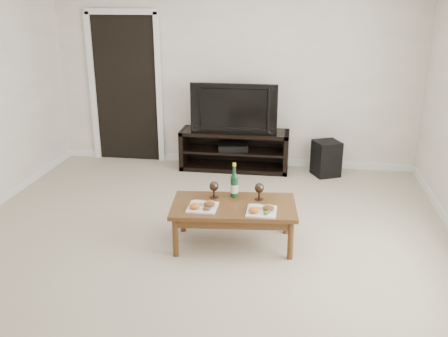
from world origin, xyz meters
TOP-DOWN VIEW (x-y plane):
  - floor at (0.00, 0.00)m, footprint 5.50×5.50m
  - back_wall at (0.00, 2.77)m, footprint 5.00×0.04m
  - doorway at (-1.55, 2.73)m, footprint 0.90×0.02m
  - media_console at (0.04, 2.50)m, footprint 1.48×0.45m
  - television at (0.04, 2.50)m, footprint 1.16×0.15m
  - av_receiver at (0.02, 2.48)m, footprint 0.45×0.37m
  - subwoofer at (1.29, 2.43)m, footprint 0.42×0.42m
  - coffee_table at (0.32, 0.30)m, footprint 1.24×0.76m
  - plate_left at (0.04, 0.16)m, footprint 0.27×0.27m
  - plate_right at (0.59, 0.15)m, footprint 0.27×0.27m
  - wine_bottle at (0.30, 0.49)m, footprint 0.07×0.07m
  - goblet_left at (0.10, 0.43)m, footprint 0.09×0.09m
  - goblet_right at (0.55, 0.45)m, footprint 0.09×0.09m

SIDE VIEW (x-z plane):
  - floor at x=0.00m, z-range 0.00..0.00m
  - coffee_table at x=0.32m, z-range 0.00..0.42m
  - subwoofer at x=1.29m, z-range 0.00..0.47m
  - media_console at x=0.04m, z-range 0.00..0.55m
  - av_receiver at x=0.02m, z-range 0.29..0.36m
  - plate_left at x=0.04m, z-range 0.42..0.49m
  - plate_right at x=0.59m, z-range 0.42..0.49m
  - goblet_left at x=0.10m, z-range 0.42..0.59m
  - goblet_right at x=0.55m, z-range 0.42..0.59m
  - wine_bottle at x=0.30m, z-range 0.42..0.77m
  - television at x=0.04m, z-range 0.55..1.22m
  - doorway at x=-1.55m, z-range 0.00..2.05m
  - back_wall at x=0.00m, z-range 0.00..2.60m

